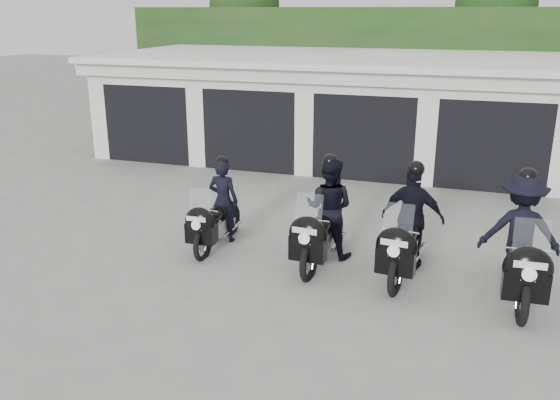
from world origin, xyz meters
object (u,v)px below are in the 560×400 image
(police_bike_c, at_px, (410,226))
(police_bike_d, at_px, (521,241))
(police_bike_b, at_px, (326,216))
(police_bike_a, at_px, (218,211))

(police_bike_c, height_order, police_bike_d, police_bike_d)
(police_bike_c, xyz_separation_m, police_bike_d, (1.70, -0.27, 0.04))
(police_bike_b, distance_m, police_bike_c, 1.45)
(police_bike_b, bearing_deg, police_bike_d, -2.35)
(police_bike_a, bearing_deg, police_bike_d, -3.15)
(police_bike_b, distance_m, police_bike_d, 3.16)
(police_bike_a, height_order, police_bike_c, police_bike_c)
(police_bike_b, relative_size, police_bike_d, 0.95)
(police_bike_a, relative_size, police_bike_c, 0.88)
(police_bike_a, height_order, police_bike_d, police_bike_d)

